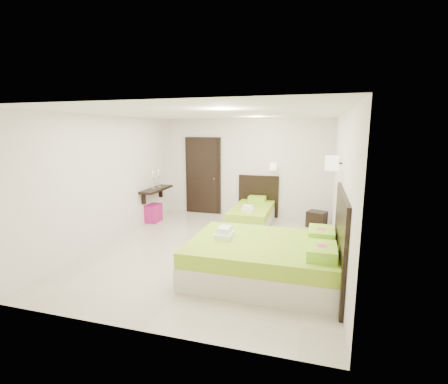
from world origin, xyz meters
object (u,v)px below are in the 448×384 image
(nightstand, at_px, (317,219))
(ottoman, at_px, (151,213))
(bed_double, at_px, (269,258))
(bed_single, at_px, (253,214))

(nightstand, relative_size, ottoman, 0.93)
(bed_double, bearing_deg, bed_single, 105.89)
(bed_single, xyz_separation_m, nightstand, (1.53, 0.25, -0.08))
(ottoman, bearing_deg, bed_double, -35.54)
(ottoman, bearing_deg, nightstand, 9.97)
(bed_double, bearing_deg, ottoman, 144.46)
(bed_double, distance_m, nightstand, 3.22)
(bed_single, height_order, ottoman, bed_single)
(bed_single, bearing_deg, bed_double, -74.11)
(bed_single, xyz_separation_m, bed_double, (0.82, -2.88, 0.07))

